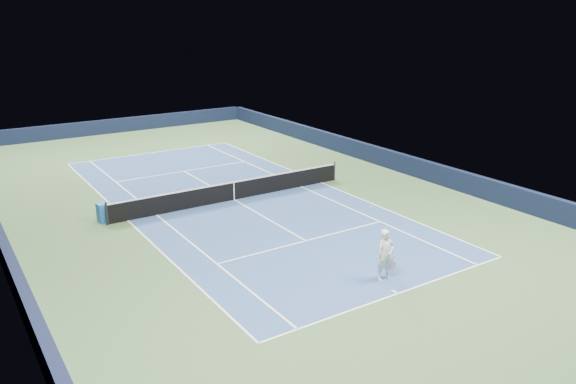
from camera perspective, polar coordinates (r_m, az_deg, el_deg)
ground at (r=28.66m, az=-5.49°, el=-0.80°), size 40.00×40.00×0.00m
wall_far at (r=46.50m, az=-17.06°, el=6.46°), size 22.00×0.35×1.10m
wall_right at (r=34.62m, az=10.55°, el=3.21°), size 0.35×40.00×1.10m
court_surface at (r=28.66m, az=-5.49°, el=-0.79°), size 10.97×23.77×0.01m
baseline_far at (r=39.20m, az=-13.65°, el=3.91°), size 10.97×0.08×0.00m
baseline_near at (r=19.71m, az=11.11°, el=-10.09°), size 10.97×0.08×0.00m
sideline_doubles_right at (r=31.43m, az=3.38°, el=0.96°), size 0.08×23.77×0.00m
sideline_doubles_left at (r=26.74m, az=-15.95°, el=-2.81°), size 0.08×23.77×0.00m
sideline_singles_right at (r=30.67m, az=1.32°, el=0.56°), size 0.08×23.77×0.00m
sideline_singles_left at (r=27.13m, az=-13.20°, el=-2.28°), size 0.08×23.77×0.00m
service_line_far at (r=34.22m, az=-10.50°, el=2.11°), size 8.23×0.08×0.00m
service_line_near at (r=23.52m, az=1.83°, el=-4.98°), size 8.23×0.08×0.00m
center_service_line at (r=28.66m, az=-5.49°, el=-0.78°), size 0.08×12.80×0.00m
center_mark_far at (r=39.06m, az=-13.57°, el=3.86°), size 0.08×0.30×0.00m
center_mark_near at (r=19.81m, az=10.81°, el=-9.93°), size 0.08×0.30×0.00m
tennis_net at (r=28.50m, az=-5.52°, el=0.16°), size 12.90×0.10×1.07m
sponsor_cube at (r=26.82m, az=-18.20°, el=-1.98°), size 0.60×0.54×0.87m
tennis_player at (r=20.21m, az=9.88°, el=-6.32°), size 0.85×1.28×2.46m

